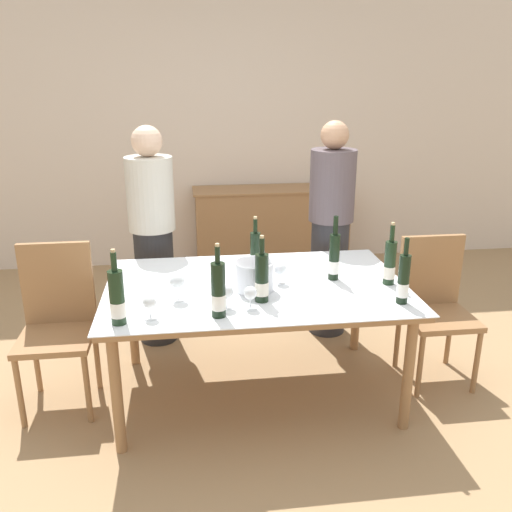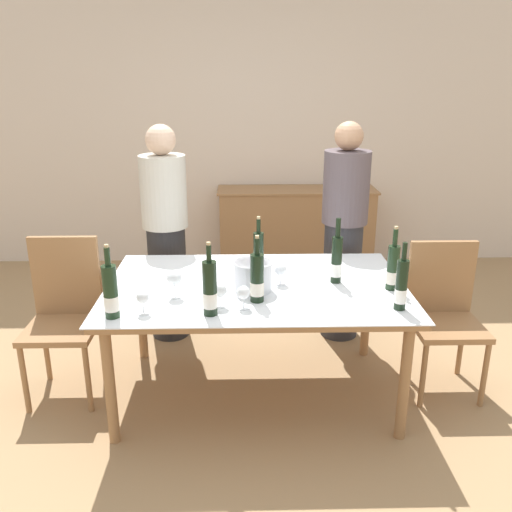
# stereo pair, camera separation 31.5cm
# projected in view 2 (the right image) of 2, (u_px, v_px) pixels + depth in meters

# --- Properties ---
(ground_plane) EXTENTS (12.00, 12.00, 0.00)m
(ground_plane) POSITION_uv_depth(u_px,v_px,m) (256.00, 391.00, 3.45)
(ground_plane) COLOR #A37F56
(back_wall) EXTENTS (8.00, 0.10, 2.80)m
(back_wall) POSITION_uv_depth(u_px,v_px,m) (250.00, 127.00, 5.48)
(back_wall) COLOR beige
(back_wall) RESTS_ON ground_plane
(sideboard_cabinet) EXTENTS (1.58, 0.46, 0.83)m
(sideboard_cabinet) POSITION_uv_depth(u_px,v_px,m) (296.00, 229.00, 5.53)
(sideboard_cabinet) COLOR #996B42
(sideboard_cabinet) RESTS_ON ground_plane
(dining_table) EXTENTS (1.77, 1.13, 0.73)m
(dining_table) POSITION_uv_depth(u_px,v_px,m) (256.00, 294.00, 3.23)
(dining_table) COLOR #996B42
(dining_table) RESTS_ON ground_plane
(ice_bucket) EXTENTS (0.23, 0.23, 0.17)m
(ice_bucket) POSITION_uv_depth(u_px,v_px,m) (253.00, 275.00, 3.10)
(ice_bucket) COLOR silver
(ice_bucket) RESTS_ON dining_table
(wine_bottle_0) EXTENTS (0.06, 0.06, 0.37)m
(wine_bottle_0) POSITION_uv_depth(u_px,v_px,m) (401.00, 286.00, 2.84)
(wine_bottle_0) COLOR black
(wine_bottle_0) RESTS_ON dining_table
(wine_bottle_1) EXTENTS (0.07, 0.07, 0.38)m
(wine_bottle_1) POSITION_uv_depth(u_px,v_px,m) (393.00, 268.00, 3.11)
(wine_bottle_1) COLOR black
(wine_bottle_1) RESTS_ON dining_table
(wine_bottle_2) EXTENTS (0.08, 0.08, 0.39)m
(wine_bottle_2) POSITION_uv_depth(u_px,v_px,m) (111.00, 293.00, 2.74)
(wine_bottle_2) COLOR black
(wine_bottle_2) RESTS_ON dining_table
(wine_bottle_3) EXTENTS (0.08, 0.08, 0.38)m
(wine_bottle_3) POSITION_uv_depth(u_px,v_px,m) (256.00, 279.00, 2.94)
(wine_bottle_3) COLOR black
(wine_bottle_3) RESTS_ON dining_table
(wine_bottle_4) EXTENTS (0.06, 0.06, 0.40)m
(wine_bottle_4) POSITION_uv_depth(u_px,v_px,m) (337.00, 260.00, 3.21)
(wine_bottle_4) COLOR black
(wine_bottle_4) RESTS_ON dining_table
(wine_bottle_5) EXTENTS (0.07, 0.07, 0.37)m
(wine_bottle_5) POSITION_uv_depth(u_px,v_px,m) (258.00, 254.00, 3.34)
(wine_bottle_5) COLOR black
(wine_bottle_5) RESTS_ON dining_table
(wine_bottle_6) EXTENTS (0.08, 0.08, 0.39)m
(wine_bottle_6) POSITION_uv_depth(u_px,v_px,m) (210.00, 290.00, 2.78)
(wine_bottle_6) COLOR black
(wine_bottle_6) RESTS_ON dining_table
(wine_glass_0) EXTENTS (0.08, 0.08, 0.13)m
(wine_glass_0) POSITION_uv_depth(u_px,v_px,m) (244.00, 294.00, 2.86)
(wine_glass_0) COLOR white
(wine_glass_0) RESTS_ON dining_table
(wine_glass_1) EXTENTS (0.07, 0.07, 0.13)m
(wine_glass_1) POSITION_uv_depth(u_px,v_px,m) (281.00, 270.00, 3.19)
(wine_glass_1) COLOR white
(wine_glass_1) RESTS_ON dining_table
(wine_glass_2) EXTENTS (0.07, 0.07, 0.13)m
(wine_glass_2) POSITION_uv_depth(u_px,v_px,m) (143.00, 299.00, 2.80)
(wine_glass_2) COLOR white
(wine_glass_2) RESTS_ON dining_table
(wine_glass_3) EXTENTS (0.09, 0.09, 0.16)m
(wine_glass_3) POSITION_uv_depth(u_px,v_px,m) (174.00, 279.00, 3.00)
(wine_glass_3) COLOR white
(wine_glass_3) RESTS_ON dining_table
(wine_glass_4) EXTENTS (0.08, 0.08, 0.14)m
(wine_glass_4) POSITION_uv_depth(u_px,v_px,m) (220.00, 291.00, 2.88)
(wine_glass_4) COLOR white
(wine_glass_4) RESTS_ON dining_table
(chair_left_end) EXTENTS (0.42, 0.42, 0.98)m
(chair_left_end) POSITION_uv_depth(u_px,v_px,m) (64.00, 307.00, 3.33)
(chair_left_end) COLOR #996B42
(chair_left_end) RESTS_ON ground_plane
(chair_right_end) EXTENTS (0.42, 0.42, 0.93)m
(chair_right_end) POSITION_uv_depth(u_px,v_px,m) (444.00, 307.00, 3.39)
(chair_right_end) COLOR #996B42
(chair_right_end) RESTS_ON ground_plane
(person_host) EXTENTS (0.33, 0.33, 1.59)m
(person_host) POSITION_uv_depth(u_px,v_px,m) (166.00, 235.00, 3.96)
(person_host) COLOR #262628
(person_host) RESTS_ON ground_plane
(person_guest_left) EXTENTS (0.33, 0.33, 1.61)m
(person_guest_left) POSITION_uv_depth(u_px,v_px,m) (344.00, 234.00, 3.96)
(person_guest_left) COLOR #2D2D33
(person_guest_left) RESTS_ON ground_plane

